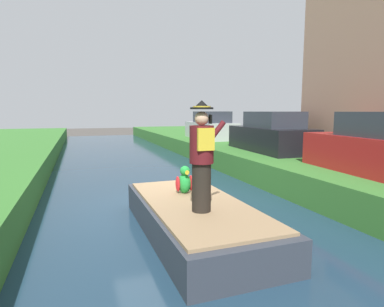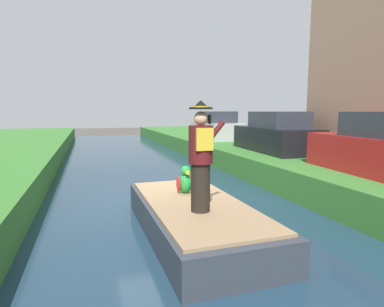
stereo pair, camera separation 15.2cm
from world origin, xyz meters
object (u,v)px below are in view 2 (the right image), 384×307
object	(u,v)px
boat	(195,218)
person_pirate	(201,157)
parked_car_silver	(216,127)
parked_car_dark	(276,135)
parrot_plush	(185,181)

from	to	relation	value
boat	person_pirate	size ratio (longest dim) A/B	2.28
boat	parked_car_silver	bearing A→B (deg)	65.93
person_pirate	parked_car_dark	world-z (taller)	person_pirate
boat	person_pirate	distance (m)	1.35
boat	parked_car_silver	distance (m)	12.16
boat	parked_car_dark	xyz separation A→B (m)	(4.94, 5.12, 1.10)
parrot_plush	parked_car_dark	bearing A→B (deg)	41.96
parked_car_silver	parrot_plush	bearing A→B (deg)	-115.40
parrot_plush	person_pirate	bearing A→B (deg)	-94.62
boat	parked_car_silver	xyz separation A→B (m)	(4.94, 11.06, 1.10)
person_pirate	parked_car_dark	distance (m)	7.58
parked_car_dark	parked_car_silver	bearing A→B (deg)	90.00
parked_car_silver	parked_car_dark	bearing A→B (deg)	-90.00
parked_car_dark	parked_car_silver	size ratio (longest dim) A/B	1.01
person_pirate	parked_car_silver	xyz separation A→B (m)	(5.02, 11.61, -0.14)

